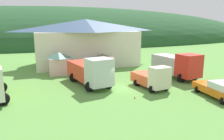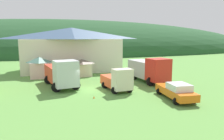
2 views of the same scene
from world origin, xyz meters
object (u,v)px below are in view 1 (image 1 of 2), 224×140
object	(u,v)px
tow_truck_silver	(90,71)
light_truck_cream	(152,78)
play_shed_cream	(102,62)
crane_truck_red	(177,65)
traffic_cone_near_pickup	(137,82)
service_pickup_orange	(218,89)
traffic_cone_mid_row	(135,99)
depot_building	(86,42)
play_shed_pink	(59,63)

from	to	relation	value
tow_truck_silver	light_truck_cream	distance (m)	7.04
play_shed_cream	crane_truck_red	size ratio (longest dim) A/B	0.44
traffic_cone_near_pickup	light_truck_cream	bearing A→B (deg)	-83.20
tow_truck_silver	crane_truck_red	world-z (taller)	tow_truck_silver
light_truck_cream	crane_truck_red	bearing A→B (deg)	113.33
play_shed_cream	traffic_cone_near_pickup	size ratio (longest dim) A/B	4.93
crane_truck_red	service_pickup_orange	bearing A→B (deg)	-14.03
service_pickup_orange	light_truck_cream	bearing A→B (deg)	-132.19
light_truck_cream	service_pickup_orange	xyz separation A→B (m)	(4.61, -4.70, -0.40)
light_truck_cream	traffic_cone_mid_row	world-z (taller)	light_truck_cream
depot_building	tow_truck_silver	bearing A→B (deg)	-100.30
tow_truck_silver	light_truck_cream	size ratio (longest dim) A/B	1.61
depot_building	play_shed_cream	world-z (taller)	depot_building
crane_truck_red	traffic_cone_mid_row	distance (m)	10.50
play_shed_pink	light_truck_cream	bearing A→B (deg)	-48.60
traffic_cone_mid_row	play_shed_cream	bearing A→B (deg)	88.30
tow_truck_silver	traffic_cone_mid_row	size ratio (longest dim) A/B	15.46
play_shed_pink	traffic_cone_near_pickup	distance (m)	11.37
depot_building	tow_truck_silver	size ratio (longest dim) A/B	2.22
service_pickup_orange	traffic_cone_near_pickup	world-z (taller)	service_pickup_orange
light_truck_cream	crane_truck_red	size ratio (longest dim) A/B	0.68
traffic_cone_near_pickup	play_shed_cream	bearing A→B (deg)	108.45
depot_building	tow_truck_silver	world-z (taller)	depot_building
light_truck_cream	play_shed_cream	bearing A→B (deg)	-173.50
play_shed_cream	traffic_cone_near_pickup	xyz separation A→B (m)	(2.41, -7.22, -1.36)
crane_truck_red	tow_truck_silver	bearing A→B (deg)	-98.47
crane_truck_red	traffic_cone_near_pickup	xyz separation A→B (m)	(-5.82, -0.44, -1.77)
depot_building	light_truck_cream	bearing A→B (deg)	-77.18
service_pickup_orange	tow_truck_silver	bearing A→B (deg)	-124.19
play_shed_pink	traffic_cone_mid_row	xyz separation A→B (m)	(5.85, -12.54, -1.62)
light_truck_cream	crane_truck_red	distance (m)	6.47
traffic_cone_near_pickup	tow_truck_silver	bearing A→B (deg)	174.63
tow_truck_silver	crane_truck_red	size ratio (longest dim) A/B	1.10
depot_building	play_shed_pink	world-z (taller)	depot_building
play_shed_cream	light_truck_cream	size ratio (longest dim) A/B	0.64
depot_building	traffic_cone_mid_row	size ratio (longest dim) A/B	34.24
play_shed_cream	tow_truck_silver	size ratio (longest dim) A/B	0.40
service_pickup_orange	crane_truck_red	bearing A→B (deg)	177.32
depot_building	light_truck_cream	xyz separation A→B (m)	(3.73, -16.41, -2.74)
crane_truck_red	light_truck_cream	bearing A→B (deg)	-65.96
play_shed_cream	traffic_cone_mid_row	xyz separation A→B (m)	(-0.37, -12.54, -1.36)
depot_building	traffic_cone_mid_row	xyz separation A→B (m)	(0.60, -18.75, -3.97)
tow_truck_silver	traffic_cone_near_pickup	distance (m)	5.99
play_shed_cream	light_truck_cream	distance (m)	10.57
play_shed_pink	tow_truck_silver	bearing A→B (deg)	-66.42
traffic_cone_near_pickup	traffic_cone_mid_row	bearing A→B (deg)	-117.58
play_shed_cream	light_truck_cream	xyz separation A→B (m)	(2.76, -10.20, -0.14)
service_pickup_orange	traffic_cone_near_pickup	bearing A→B (deg)	-143.75
play_shed_pink	tow_truck_silver	world-z (taller)	tow_truck_silver
crane_truck_red	depot_building	bearing A→B (deg)	-152.64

